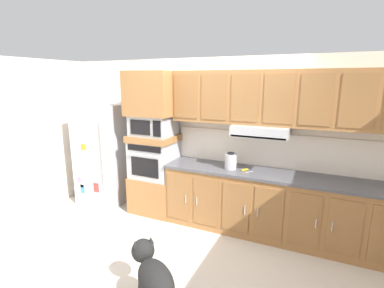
% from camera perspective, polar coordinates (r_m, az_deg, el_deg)
% --- Properties ---
extents(ground_plane, '(9.60, 9.60, 0.00)m').
position_cam_1_polar(ground_plane, '(4.05, -0.59, -19.66)').
color(ground_plane, beige).
extents(back_kitchen_wall, '(6.20, 0.12, 2.50)m').
position_cam_1_polar(back_kitchen_wall, '(4.54, 5.39, 0.97)').
color(back_kitchen_wall, silver).
rests_on(back_kitchen_wall, ground).
extents(side_panel_left, '(0.12, 7.10, 2.50)m').
position_cam_1_polar(side_panel_left, '(5.35, -28.84, 1.22)').
color(side_panel_left, silver).
rests_on(side_panel_left, ground).
extents(refrigerator, '(0.76, 0.73, 1.76)m').
position_cam_1_polar(refrigerator, '(5.29, -17.37, -2.00)').
color(refrigerator, '#ADADB2').
rests_on(refrigerator, ground).
extents(oven_base_cabinet, '(0.74, 0.62, 0.60)m').
position_cam_1_polar(oven_base_cabinet, '(4.92, -7.26, -9.73)').
color(oven_base_cabinet, '#996638').
rests_on(oven_base_cabinet, ground).
extents(built_in_oven, '(0.70, 0.62, 0.60)m').
position_cam_1_polar(built_in_oven, '(4.73, -7.48, -2.99)').
color(built_in_oven, '#A8AAAF').
rests_on(built_in_oven, oven_base_cabinet).
extents(appliance_mid_shelf, '(0.74, 0.62, 0.10)m').
position_cam_1_polar(appliance_mid_shelf, '(4.65, -7.58, 1.18)').
color(appliance_mid_shelf, '#996638').
rests_on(appliance_mid_shelf, built_in_oven).
extents(microwave, '(0.64, 0.54, 0.32)m').
position_cam_1_polar(microwave, '(4.61, -7.67, 3.73)').
color(microwave, '#A8AAAF').
rests_on(microwave, appliance_mid_shelf).
extents(appliance_upper_cabinet, '(0.74, 0.62, 0.68)m').
position_cam_1_polar(appliance_upper_cabinet, '(4.56, -7.84, 9.95)').
color(appliance_upper_cabinet, '#996638').
rests_on(appliance_upper_cabinet, microwave).
extents(lower_cabinet_run, '(3.09, 0.63, 0.88)m').
position_cam_1_polar(lower_cabinet_run, '(4.24, 15.69, -11.86)').
color(lower_cabinet_run, '#996638').
rests_on(lower_cabinet_run, ground).
extents(countertop_slab, '(3.13, 0.64, 0.04)m').
position_cam_1_polar(countertop_slab, '(4.08, 16.08, -5.93)').
color(countertop_slab, '#4C4C51').
rests_on(countertop_slab, lower_cabinet_run).
extents(backsplash_panel, '(3.13, 0.02, 0.50)m').
position_cam_1_polar(backsplash_panel, '(4.28, 16.91, -1.35)').
color(backsplash_panel, white).
rests_on(backsplash_panel, countertop_slab).
extents(upper_cabinet_with_hood, '(3.09, 0.48, 0.88)m').
position_cam_1_polar(upper_cabinet_with_hood, '(4.01, 17.05, 8.36)').
color(upper_cabinet_with_hood, '#996638').
rests_on(upper_cabinet_with_hood, backsplash_panel).
extents(screwdriver, '(0.17, 0.17, 0.03)m').
position_cam_1_polar(screwdriver, '(4.08, 10.54, -5.12)').
color(screwdriver, yellow).
rests_on(screwdriver, countertop_slab).
extents(electric_kettle, '(0.17, 0.17, 0.24)m').
position_cam_1_polar(electric_kettle, '(4.12, 7.72, -3.41)').
color(electric_kettle, '#A8AAAF').
rests_on(electric_kettle, countertop_slab).
extents(dog, '(0.81, 0.66, 0.64)m').
position_cam_1_polar(dog, '(2.89, -7.83, -24.51)').
color(dog, black).
rests_on(dog, ground).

